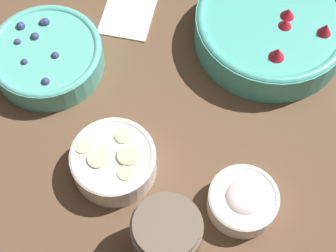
{
  "coord_description": "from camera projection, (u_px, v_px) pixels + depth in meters",
  "views": [
    {
      "loc": [
        -0.43,
        0.13,
        0.81
      ],
      "look_at": [
        -0.03,
        0.04,
        0.05
      ],
      "focal_mm": 60.0,
      "sensor_mm": 36.0,
      "label": 1
    }
  ],
  "objects": [
    {
      "name": "ground_plane",
      "position": [
        186.0,
        119.0,
        0.93
      ],
      "size": [
        4.0,
        4.0,
        0.0
      ],
      "primitive_type": "plane",
      "color": "brown"
    },
    {
      "name": "bowl_strawberries",
      "position": [
        272.0,
        26.0,
        0.97
      ],
      "size": [
        0.27,
        0.27,
        0.08
      ],
      "color": "#47AD9E",
      "rests_on": "ground_plane"
    },
    {
      "name": "bowl_blueberries",
      "position": [
        47.0,
        56.0,
        0.95
      ],
      "size": [
        0.19,
        0.19,
        0.06
      ],
      "color": "#56B7A8",
      "rests_on": "ground_plane"
    },
    {
      "name": "bowl_bananas",
      "position": [
        114.0,
        161.0,
        0.86
      ],
      "size": [
        0.13,
        0.13,
        0.05
      ],
      "color": "white",
      "rests_on": "ground_plane"
    },
    {
      "name": "bowl_cream",
      "position": [
        243.0,
        200.0,
        0.83
      ],
      "size": [
        0.11,
        0.11,
        0.05
      ],
      "color": "white",
      "rests_on": "ground_plane"
    },
    {
      "name": "jar_chocolate",
      "position": [
        167.0,
        236.0,
        0.79
      ],
      "size": [
        0.1,
        0.1,
        0.1
      ],
      "color": "brown",
      "rests_on": "ground_plane"
    },
    {
      "name": "napkin",
      "position": [
        130.0,
        9.0,
        1.03
      ],
      "size": [
        0.16,
        0.14,
        0.01
      ],
      "color": "silver",
      "rests_on": "ground_plane"
    }
  ]
}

